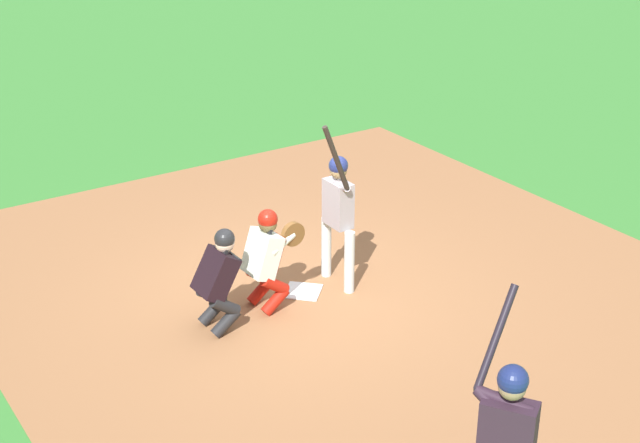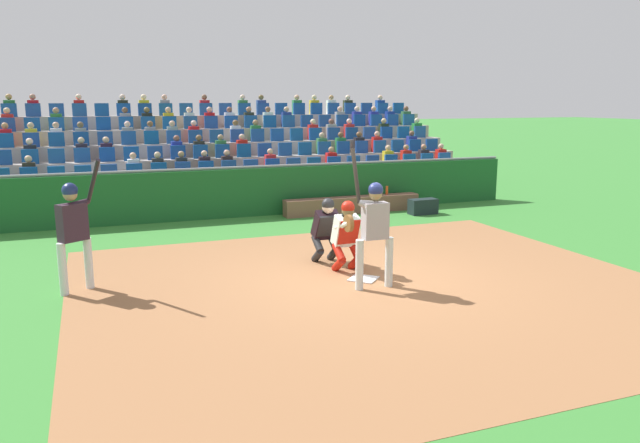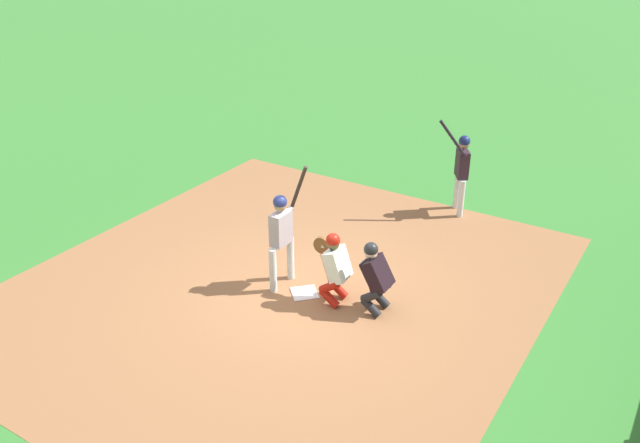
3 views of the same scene
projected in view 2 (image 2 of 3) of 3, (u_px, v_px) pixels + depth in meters
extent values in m
plane|color=#377F32|center=(363.00, 279.00, 10.40)|extent=(160.00, 160.00, 0.00)
cube|color=#98653F|center=(376.00, 288.00, 9.94)|extent=(9.57, 8.63, 0.01)
cube|color=white|center=(363.00, 279.00, 10.40)|extent=(0.62, 0.62, 0.02)
cylinder|color=silver|center=(389.00, 262.00, 9.93)|extent=(0.13, 0.13, 0.83)
cylinder|color=silver|center=(359.00, 265.00, 9.76)|extent=(0.13, 0.13, 0.83)
cube|color=#9E949B|center=(375.00, 221.00, 9.71)|extent=(0.41, 0.23, 0.59)
sphere|color=#9F8053|center=(376.00, 194.00, 9.62)|extent=(0.21, 0.21, 0.21)
sphere|color=navy|center=(376.00, 190.00, 9.61)|extent=(0.24, 0.24, 0.24)
cylinder|color=#9E949B|center=(372.00, 204.00, 9.66)|extent=(0.45, 0.15, 0.14)
cylinder|color=#9E949B|center=(363.00, 204.00, 9.60)|extent=(0.17, 0.15, 0.13)
cylinder|color=black|center=(356.00, 175.00, 9.67)|extent=(0.09, 0.38, 0.85)
sphere|color=black|center=(359.00, 202.00, 9.61)|extent=(0.06, 0.06, 0.06)
cylinder|color=#B61C0F|center=(355.00, 262.00, 10.91)|extent=(0.16, 0.39, 0.34)
cylinder|color=#B61C0F|center=(355.00, 251.00, 10.87)|extent=(0.16, 0.39, 0.33)
cylinder|color=#B61C0F|center=(339.00, 264.00, 10.79)|extent=(0.16, 0.39, 0.34)
cylinder|color=#B61C0F|center=(339.00, 252.00, 10.74)|extent=(0.16, 0.39, 0.33)
cube|color=silver|center=(346.00, 230.00, 10.79)|extent=(0.44, 0.42, 0.60)
cube|color=#B61C0F|center=(349.00, 232.00, 10.68)|extent=(0.39, 0.21, 0.45)
sphere|color=brown|center=(348.00, 211.00, 10.64)|extent=(0.22, 0.22, 0.22)
cube|color=black|center=(348.00, 211.00, 10.64)|extent=(0.20, 0.11, 0.20)
sphere|color=#B61C0F|center=(348.00, 207.00, 10.63)|extent=(0.24, 0.24, 0.24)
cylinder|color=brown|center=(349.00, 223.00, 10.38)|extent=(0.08, 0.30, 0.30)
cylinder|color=silver|center=(343.00, 226.00, 10.54)|extent=(0.17, 0.40, 0.22)
cylinder|color=black|center=(333.00, 254.00, 11.54)|extent=(0.14, 0.39, 0.34)
cylinder|color=black|center=(333.00, 242.00, 11.50)|extent=(0.14, 0.38, 0.33)
cylinder|color=black|center=(318.00, 255.00, 11.42)|extent=(0.14, 0.39, 0.34)
cylinder|color=black|center=(318.00, 244.00, 11.38)|extent=(0.14, 0.38, 0.33)
cube|color=black|center=(325.00, 225.00, 11.38)|extent=(0.43, 0.48, 0.60)
cube|color=black|center=(328.00, 226.00, 11.28)|extent=(0.38, 0.28, 0.43)
sphere|color=beige|center=(328.00, 208.00, 11.19)|extent=(0.22, 0.22, 0.22)
cube|color=black|center=(328.00, 208.00, 11.19)|extent=(0.20, 0.13, 0.19)
sphere|color=black|center=(328.00, 204.00, 11.18)|extent=(0.24, 0.24, 0.24)
cube|color=#195524|center=(262.00, 192.00, 16.14)|extent=(14.76, 0.24, 1.26)
cylinder|color=gray|center=(262.00, 166.00, 16.01)|extent=(14.76, 0.07, 0.07)
cube|color=brown|center=(352.00, 205.00, 16.55)|extent=(3.86, 0.40, 0.44)
cylinder|color=#DC4A1C|center=(387.00, 190.00, 16.88)|extent=(0.07, 0.07, 0.24)
cube|color=black|center=(423.00, 207.00, 16.35)|extent=(0.77, 0.37, 0.41)
cylinder|color=silver|center=(63.00, 269.00, 9.48)|extent=(0.18, 0.18, 0.84)
cylinder|color=silver|center=(89.00, 263.00, 9.84)|extent=(0.18, 0.18, 0.84)
cube|color=#301E2C|center=(72.00, 222.00, 9.52)|extent=(0.48, 0.42, 0.59)
sphere|color=#A27F5C|center=(70.00, 194.00, 9.43)|extent=(0.22, 0.22, 0.22)
sphere|color=navy|center=(70.00, 190.00, 9.42)|extent=(0.24, 0.24, 0.24)
cylinder|color=#301E2C|center=(75.00, 204.00, 9.49)|extent=(0.45, 0.29, 0.14)
cylinder|color=#301E2C|center=(85.00, 203.00, 9.63)|extent=(0.16, 0.11, 0.13)
cylinder|color=black|center=(93.00, 181.00, 9.38)|extent=(0.26, 0.57, 0.73)
sphere|color=black|center=(88.00, 201.00, 9.65)|extent=(0.06, 0.06, 0.06)
cube|color=#A79B91|center=(246.00, 197.00, 17.86)|extent=(15.70, 0.85, 0.42)
cube|color=#12448F|center=(458.00, 174.00, 20.15)|extent=(0.44, 0.10, 0.42)
cube|color=#1A4C92|center=(440.00, 174.00, 19.91)|extent=(0.44, 0.10, 0.42)
cube|color=#134C88|center=(422.00, 175.00, 19.67)|extent=(0.44, 0.10, 0.42)
cube|color=navy|center=(403.00, 176.00, 19.44)|extent=(0.44, 0.10, 0.42)
cube|color=navy|center=(400.00, 174.00, 19.64)|extent=(0.32, 0.22, 0.52)
sphere|color=#A2724D|center=(400.00, 163.00, 19.57)|extent=(0.19, 0.19, 0.19)
cube|color=navy|center=(384.00, 177.00, 19.20)|extent=(0.44, 0.10, 0.42)
cube|color=#1E2E1C|center=(381.00, 175.00, 19.40)|extent=(0.32, 0.22, 0.52)
sphere|color=brown|center=(381.00, 164.00, 19.33)|extent=(0.19, 0.19, 0.19)
cube|color=#184E8B|center=(364.00, 178.00, 18.96)|extent=(0.44, 0.10, 0.42)
cube|color=silver|center=(361.00, 176.00, 19.16)|extent=(0.32, 0.22, 0.52)
sphere|color=beige|center=(361.00, 164.00, 19.09)|extent=(0.19, 0.19, 0.19)
cube|color=#194A96|center=(344.00, 179.00, 18.72)|extent=(0.44, 0.10, 0.42)
cube|color=#1D4891|center=(324.00, 180.00, 18.49)|extent=(0.44, 0.10, 0.42)
cube|color=#2D2A23|center=(321.00, 178.00, 18.69)|extent=(0.32, 0.22, 0.52)
sphere|color=tan|center=(321.00, 166.00, 18.62)|extent=(0.19, 0.19, 0.19)
cube|color=#174C90|center=(303.00, 181.00, 18.25)|extent=(0.44, 0.10, 0.42)
cube|color=gold|center=(300.00, 179.00, 18.45)|extent=(0.32, 0.22, 0.52)
sphere|color=tan|center=(300.00, 167.00, 18.38)|extent=(0.19, 0.19, 0.19)
cube|color=#1A4795|center=(281.00, 182.00, 18.01)|extent=(0.44, 0.10, 0.42)
cube|color=navy|center=(279.00, 180.00, 18.21)|extent=(0.32, 0.22, 0.52)
sphere|color=#A57D57|center=(278.00, 168.00, 18.14)|extent=(0.19, 0.19, 0.19)
cube|color=#1D4695|center=(259.00, 183.00, 17.78)|extent=(0.44, 0.10, 0.42)
cube|color=navy|center=(256.00, 181.00, 17.98)|extent=(0.32, 0.22, 0.52)
sphere|color=beige|center=(256.00, 169.00, 17.91)|extent=(0.19, 0.19, 0.19)
cube|color=#1C3F96|center=(236.00, 184.00, 17.54)|extent=(0.44, 0.10, 0.42)
cube|color=#282F2C|center=(234.00, 182.00, 17.74)|extent=(0.32, 0.22, 0.52)
sphere|color=#AB715C|center=(234.00, 169.00, 17.67)|extent=(0.19, 0.19, 0.19)
cube|color=#124592|center=(212.00, 186.00, 17.30)|extent=(0.44, 0.10, 0.42)
cube|color=navy|center=(188.00, 187.00, 17.06)|extent=(0.44, 0.10, 0.42)
cube|color=gold|center=(187.00, 184.00, 17.26)|extent=(0.32, 0.22, 0.52)
sphere|color=#9F7255|center=(186.00, 171.00, 17.19)|extent=(0.19, 0.19, 0.19)
cube|color=#1A4B8A|center=(163.00, 188.00, 16.83)|extent=(0.44, 0.10, 0.42)
cube|color=navy|center=(162.00, 185.00, 17.03)|extent=(0.32, 0.22, 0.52)
sphere|color=#A3725C|center=(161.00, 172.00, 16.96)|extent=(0.19, 0.19, 0.19)
cube|color=navy|center=(138.00, 189.00, 16.59)|extent=(0.44, 0.10, 0.42)
cube|color=#174B8D|center=(111.00, 191.00, 16.35)|extent=(0.44, 0.10, 0.42)
cube|color=navy|center=(84.00, 192.00, 16.12)|extent=(0.44, 0.10, 0.42)
cube|color=gold|center=(84.00, 189.00, 16.32)|extent=(0.32, 0.22, 0.52)
sphere|color=#AA7852|center=(83.00, 176.00, 16.24)|extent=(0.19, 0.19, 0.19)
cube|color=#1C4D92|center=(56.00, 193.00, 15.88)|extent=(0.44, 0.10, 0.42)
cube|color=navy|center=(28.00, 195.00, 15.64)|extent=(0.44, 0.10, 0.42)
cube|color=navy|center=(28.00, 192.00, 15.84)|extent=(0.32, 0.22, 0.52)
sphere|color=#DAAB88|center=(27.00, 178.00, 15.77)|extent=(0.19, 0.19, 0.19)
cube|color=#A79B91|center=(239.00, 187.00, 18.60)|extent=(15.70, 0.85, 0.83)
cube|color=#1D4A92|center=(444.00, 159.00, 20.85)|extent=(0.44, 0.10, 0.42)
cube|color=red|center=(441.00, 157.00, 21.05)|extent=(0.32, 0.22, 0.52)
sphere|color=tan|center=(441.00, 146.00, 20.98)|extent=(0.19, 0.19, 0.19)
cube|color=#164A8A|center=(427.00, 159.00, 20.61)|extent=(0.44, 0.10, 0.42)
cube|color=#2B252A|center=(423.00, 157.00, 20.81)|extent=(0.32, 0.22, 0.52)
sphere|color=#B27455|center=(424.00, 147.00, 20.74)|extent=(0.19, 0.19, 0.19)
cube|color=#144A89|center=(409.00, 160.00, 20.38)|extent=(0.44, 0.10, 0.42)
cube|color=red|center=(406.00, 158.00, 20.58)|extent=(0.32, 0.22, 0.52)
sphere|color=#A27651|center=(406.00, 147.00, 20.51)|extent=(0.19, 0.19, 0.19)
cube|color=#15468D|center=(391.00, 161.00, 20.14)|extent=(0.44, 0.10, 0.42)
cube|color=gold|center=(388.00, 159.00, 20.34)|extent=(0.32, 0.22, 0.52)
sphere|color=tan|center=(388.00, 148.00, 20.27)|extent=(0.19, 0.19, 0.19)
cube|color=navy|center=(372.00, 162.00, 19.90)|extent=(0.44, 0.10, 0.42)
cube|color=navy|center=(353.00, 162.00, 19.66)|extent=(0.44, 0.10, 0.42)
cube|color=#154191|center=(334.00, 163.00, 19.43)|extent=(0.44, 0.10, 0.42)
cube|color=red|center=(331.00, 161.00, 19.63)|extent=(0.32, 0.22, 0.52)
sphere|color=tan|center=(331.00, 150.00, 19.56)|extent=(0.19, 0.19, 0.19)
cube|color=#164E8E|center=(314.00, 164.00, 19.19)|extent=(0.44, 0.10, 0.42)
cube|color=#1C438F|center=(293.00, 165.00, 18.95)|extent=(0.44, 0.10, 0.42)
cube|color=#173F95|center=(272.00, 165.00, 18.72)|extent=(0.44, 0.10, 0.42)
cube|color=red|center=(270.00, 163.00, 18.92)|extent=(0.32, 0.22, 0.52)
sphere|color=tan|center=(270.00, 151.00, 18.84)|extent=(0.19, 0.19, 0.19)
cube|color=#1E478F|center=(251.00, 166.00, 18.48)|extent=(0.44, 0.10, 0.42)
cube|color=navy|center=(229.00, 167.00, 18.24)|extent=(0.44, 0.10, 0.42)
cube|color=#2E2121|center=(227.00, 165.00, 18.44)|extent=(0.32, 0.22, 0.52)
sphere|color=tan|center=(227.00, 153.00, 18.37)|extent=(0.19, 0.19, 0.19)
cube|color=#144595|center=(206.00, 168.00, 18.00)|extent=(0.44, 0.10, 0.42)
cube|color=#2C1E26|center=(205.00, 166.00, 18.20)|extent=(0.32, 0.22, 0.52)
sphere|color=#DAA985|center=(204.00, 153.00, 18.13)|extent=(0.19, 0.19, 0.19)
cube|color=#193F92|center=(183.00, 169.00, 17.77)|extent=(0.44, 0.10, 0.42)
cube|color=#252B2E|center=(182.00, 166.00, 17.97)|extent=(0.32, 0.22, 0.52)
sphere|color=#A68159|center=(181.00, 154.00, 17.90)|extent=(0.19, 0.19, 0.19)
cube|color=#10488D|center=(159.00, 170.00, 17.53)|extent=(0.44, 0.10, 0.42)
cube|color=#2B2A29|center=(158.00, 167.00, 17.73)|extent=(0.32, 0.22, 0.52)
sphere|color=#CEAF88|center=(157.00, 155.00, 17.66)|extent=(0.19, 0.19, 0.19)
cube|color=navy|center=(134.00, 171.00, 17.29)|extent=(0.44, 0.10, 0.42)
cube|color=silver|center=(134.00, 168.00, 17.49)|extent=(0.32, 0.22, 0.52)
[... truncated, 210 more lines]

